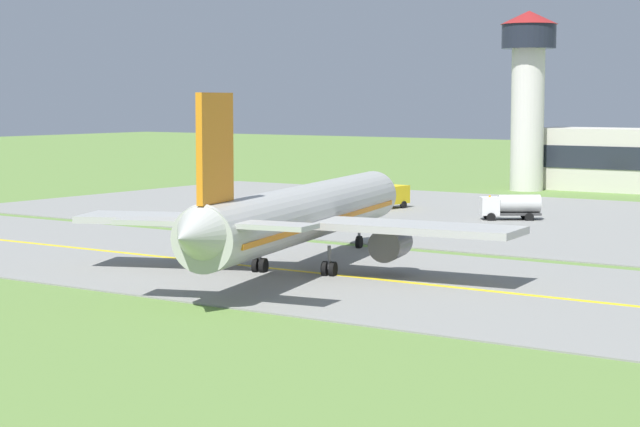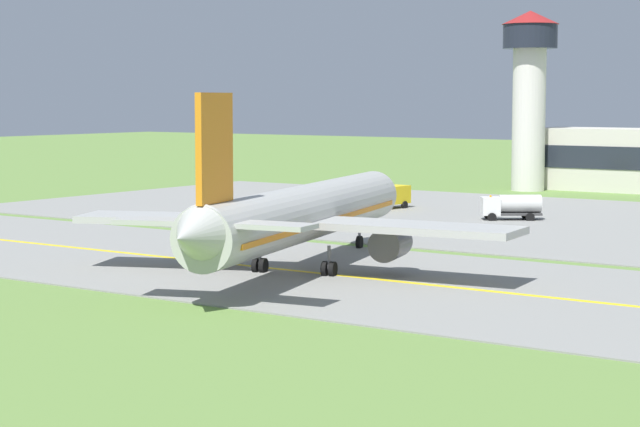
{
  "view_description": "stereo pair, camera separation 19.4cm",
  "coord_description": "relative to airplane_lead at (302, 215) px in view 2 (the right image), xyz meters",
  "views": [
    {
      "loc": [
        48.24,
        -66.39,
        12.38
      ],
      "look_at": [
        0.21,
        2.74,
        4.0
      ],
      "focal_mm": 65.22,
      "sensor_mm": 36.0,
      "label": 1
    },
    {
      "loc": [
        48.4,
        -66.28,
        12.38
      ],
      "look_at": [
        0.21,
        2.74,
        4.0
      ],
      "focal_mm": 65.22,
      "sensor_mm": 36.0,
      "label": 2
    }
  ],
  "objects": [
    {
      "name": "service_truck_fuel",
      "position": [
        -19.45,
        43.38,
        -2.6
      ],
      "size": [
        2.77,
        6.16,
        2.6
      ],
      "color": "yellow",
      "rests_on": "ground"
    },
    {
      "name": "taxiway_strip",
      "position": [
        -0.34,
        -0.27,
        -4.08
      ],
      "size": [
        240.0,
        28.0,
        0.1
      ],
      "primitive_type": "cube",
      "color": "gray",
      "rests_on": "ground"
    },
    {
      "name": "service_truck_baggage",
      "position": [
        -3.05,
        40.46,
        -2.6
      ],
      "size": [
        6.05,
        5.2,
        2.65
      ],
      "color": "silver",
      "rests_on": "ground"
    },
    {
      "name": "airplane_lead",
      "position": [
        0.0,
        0.0,
        0.0
      ],
      "size": [
        31.99,
        39.06,
        12.7
      ],
      "color": "#ADADA8",
      "rests_on": "ground"
    },
    {
      "name": "ground_plane",
      "position": [
        -0.34,
        -0.27,
        -4.13
      ],
      "size": [
        500.0,
        500.0,
        0.0
      ],
      "primitive_type": "plane",
      "color": "olive"
    },
    {
      "name": "taxiway_centreline",
      "position": [
        -0.34,
        -0.27,
        -4.03
      ],
      "size": [
        220.0,
        0.6,
        0.01
      ],
      "primitive_type": "cube",
      "color": "yellow",
      "rests_on": "taxiway_strip"
    },
    {
      "name": "apron_pad",
      "position": [
        9.66,
        41.73,
        -4.08
      ],
      "size": [
        140.0,
        52.0,
        0.1
      ],
      "primitive_type": "cube",
      "color": "gray",
      "rests_on": "ground"
    },
    {
      "name": "control_tower",
      "position": [
        -18.1,
        76.95,
        10.43
      ],
      "size": [
        7.6,
        7.6,
        23.91
      ],
      "color": "silver",
      "rests_on": "ground"
    }
  ]
}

